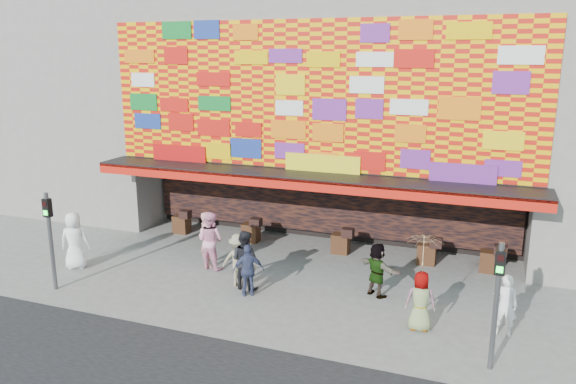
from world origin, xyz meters
The scene contains 15 objects.
ground centered at (0.00, 0.00, 0.00)m, with size 90.00×90.00×0.00m, color slate.
shop_building centered at (0.00, 8.18, 5.23)m, with size 15.20×9.40×10.00m.
neighbor_left centered at (-13.00, 8.00, 6.00)m, with size 11.00×8.00×12.00m, color gray.
signal_left centered at (-6.20, -1.50, 1.86)m, with size 0.22×0.20×3.00m.
signal_right centered at (6.20, -1.50, 1.86)m, with size 0.22×0.20×3.00m.
ped_a centered at (-6.80, 0.11, 0.95)m, with size 0.93×0.61×1.90m, color white.
ped_b centered at (-2.79, 1.79, 0.94)m, with size 0.69×0.45×1.89m, color tan.
ped_c centered at (-0.89, 0.60, 0.91)m, with size 0.88×0.69×1.82m, color black.
ped_d centered at (-1.14, 0.71, 0.82)m, with size 1.06×0.61×1.65m, color gray.
ped_e centered at (-0.56, 0.16, 0.78)m, with size 0.92×0.38×1.57m, color #394064.
ped_f centered at (2.96, 1.47, 0.81)m, with size 1.50×0.48×1.61m, color gray.
ped_g centered at (4.43, -0.20, 0.79)m, with size 0.77×0.50×1.58m, color gray.
ped_h centered at (6.44, 0.25, 0.82)m, with size 0.60×0.39×1.63m, color white.
ped_i centered at (-2.63, 1.69, 0.96)m, with size 0.94×0.73×1.93m, color #F7A0BF.
parasol centered at (4.43, -0.20, 2.13)m, with size 1.22×1.23×1.81m.
Camera 1 is at (5.95, -13.73, 6.94)m, focal length 35.00 mm.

